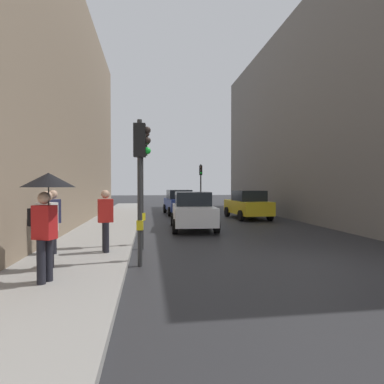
{
  "coord_description": "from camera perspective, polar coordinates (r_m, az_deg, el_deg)",
  "views": [
    {
      "loc": [
        -4.05,
        -7.57,
        2.04
      ],
      "look_at": [
        -1.33,
        11.25,
        1.67
      ],
      "focal_mm": 28.45,
      "sensor_mm": 36.0,
      "label": 1
    }
  ],
  "objects": [
    {
      "name": "pedestrian_with_umbrella",
      "position": [
        6.51,
        -25.5,
        -0.77
      ],
      "size": [
        1.0,
        1.0,
        2.14
      ],
      "color": "black",
      "rests_on": "sidewalk_kerb"
    },
    {
      "name": "pedestrian_in_red_jacket",
      "position": [
        9.04,
        -15.91,
        -4.71
      ],
      "size": [
        0.46,
        0.37,
        1.77
      ],
      "color": "black",
      "rests_on": "sidewalk_kerb"
    },
    {
      "name": "sidewalk_kerb",
      "position": [
        13.84,
        -16.01,
        -7.07
      ],
      "size": [
        2.72,
        40.0,
        0.16
      ],
      "primitive_type": "cube",
      "color": "gray",
      "rests_on": "ground"
    },
    {
      "name": "car_white_compact",
      "position": [
        14.43,
        0.15,
        -3.5
      ],
      "size": [
        2.19,
        4.29,
        1.76
      ],
      "color": "silver",
      "rests_on": "ground"
    },
    {
      "name": "ground_plane",
      "position": [
        8.82,
        19.85,
        -12.33
      ],
      "size": [
        120.0,
        120.0,
        0.0
      ],
      "primitive_type": "plane",
      "color": "#28282B"
    },
    {
      "name": "building_facade_right",
      "position": [
        23.91,
        30.27,
        11.13
      ],
      "size": [
        12.0,
        25.1,
        12.52
      ],
      "primitive_type": "cube",
      "color": "slate",
      "rests_on": "ground"
    },
    {
      "name": "car_blue_van",
      "position": [
        22.04,
        -2.36,
        -1.9
      ],
      "size": [
        2.23,
        4.31,
        1.76
      ],
      "color": "navy",
      "rests_on": "ground"
    },
    {
      "name": "traffic_light_near_left",
      "position": [
        7.82,
        -9.6,
        4.93
      ],
      "size": [
        0.44,
        0.26,
        3.72
      ],
      "color": "#2D2D2D",
      "rests_on": "ground"
    },
    {
      "name": "traffic_light_near_right",
      "position": [
        9.91,
        -9.33,
        5.06
      ],
      "size": [
        0.45,
        0.36,
        3.96
      ],
      "color": "#2D2D2D",
      "rests_on": "ground"
    },
    {
      "name": "traffic_light_far_median",
      "position": [
        26.6,
        1.66,
        2.58
      ],
      "size": [
        0.25,
        0.43,
        3.94
      ],
      "color": "#2D2D2D",
      "rests_on": "ground"
    },
    {
      "name": "pedestrian_with_grey_backpack",
      "position": [
        9.36,
        -24.85,
        -4.38
      ],
      "size": [
        0.65,
        0.44,
        1.77
      ],
      "color": "black",
      "rests_on": "sidewalk_kerb"
    },
    {
      "name": "car_yellow_taxi",
      "position": [
        19.39,
        10.39,
        -2.34
      ],
      "size": [
        2.16,
        4.27,
        1.76
      ],
      "color": "yellow",
      "rests_on": "ground"
    },
    {
      "name": "pedestrian_with_black_backpack",
      "position": [
        7.68,
        -25.81,
        -5.58
      ],
      "size": [
        0.66,
        0.46,
        1.77
      ],
      "color": "black",
      "rests_on": "sidewalk_kerb"
    }
  ]
}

